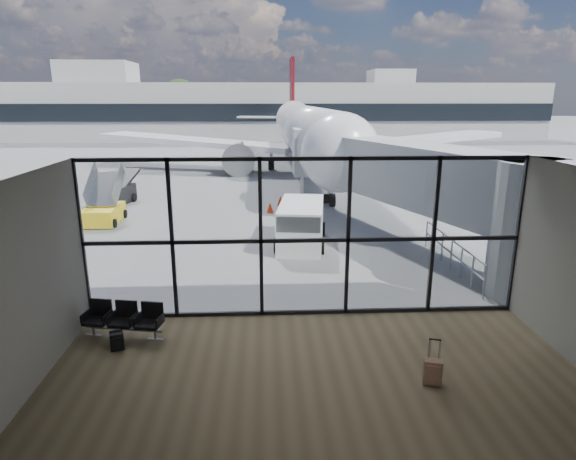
{
  "coord_description": "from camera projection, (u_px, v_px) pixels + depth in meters",
  "views": [
    {
      "loc": [
        -1.09,
        -12.62,
        5.99
      ],
      "look_at": [
        -0.31,
        3.0,
        1.68
      ],
      "focal_mm": 30.0,
      "sensor_mm": 36.0,
      "label": 1
    }
  ],
  "objects": [
    {
      "name": "seating_row",
      "position": [
        125.0,
        317.0,
        12.42
      ],
      "size": [
        2.06,
        0.92,
        0.91
      ],
      "rotation": [
        0.0,
        0.0,
        -0.18
      ],
      "color": "gray",
      "rests_on": "ground"
    },
    {
      "name": "tree_4",
      "position": [
        145.0,
        102.0,
        80.71
      ],
      "size": [
        5.61,
        5.61,
        8.07
      ],
      "color": "#382619",
      "rests_on": "ground"
    },
    {
      "name": "traffic_cone_a",
      "position": [
        280.0,
        201.0,
        27.63
      ],
      "size": [
        0.4,
        0.4,
        0.57
      ],
      "color": "#FF350D",
      "rests_on": "ground"
    },
    {
      "name": "suitcase",
      "position": [
        433.0,
        372.0,
        10.3
      ],
      "size": [
        0.43,
        0.35,
        1.03
      ],
      "rotation": [
        0.0,
        0.0,
        -0.29
      ],
      "color": "#8C664E",
      "rests_on": "ground"
    },
    {
      "name": "tree_2",
      "position": [
        71.0,
        98.0,
        79.97
      ],
      "size": [
        6.27,
        6.27,
        9.03
      ],
      "color": "#382619",
      "rests_on": "ground"
    },
    {
      "name": "apron_railing",
      "position": [
        451.0,
        250.0,
        17.24
      ],
      "size": [
        0.06,
        5.46,
        1.11
      ],
      "color": "gray",
      "rests_on": "ground"
    },
    {
      "name": "service_van",
      "position": [
        301.0,
        224.0,
        20.05
      ],
      "size": [
        2.4,
        4.25,
        1.76
      ],
      "rotation": [
        0.0,
        0.0,
        -0.13
      ],
      "color": "white",
      "rests_on": "ground"
    },
    {
      "name": "belt_loader",
      "position": [
        115.0,
        194.0,
        27.82
      ],
      "size": [
        2.09,
        4.09,
        1.8
      ],
      "rotation": [
        0.0,
        0.0,
        -0.2
      ],
      "color": "black",
      "rests_on": "ground"
    },
    {
      "name": "tree_3",
      "position": [
        109.0,
        106.0,
        80.59
      ],
      "size": [
        4.95,
        4.95,
        7.12
      ],
      "color": "#382619",
      "rests_on": "ground"
    },
    {
      "name": "jet_bridge",
      "position": [
        407.0,
        178.0,
        20.11
      ],
      "size": [
        8.0,
        16.5,
        4.33
      ],
      "color": "#AFB3B5",
      "rests_on": "ground"
    },
    {
      "name": "glass_curtain_wall",
      "position": [
        305.0,
        239.0,
        13.2
      ],
      "size": [
        12.1,
        0.12,
        4.5
      ],
      "color": "white",
      "rests_on": "ground"
    },
    {
      "name": "lounge_shell",
      "position": [
        327.0,
        294.0,
        8.47
      ],
      "size": [
        12.02,
        8.01,
        4.51
      ],
      "color": "brown",
      "rests_on": "ground"
    },
    {
      "name": "tree_5",
      "position": [
        180.0,
        98.0,
        80.83
      ],
      "size": [
        6.27,
        6.27,
        9.03
      ],
      "color": "#382619",
      "rests_on": "ground"
    },
    {
      "name": "mobile_stairs",
      "position": [
        103.0,
        212.0,
        23.78
      ],
      "size": [
        1.78,
        3.25,
        2.26
      ],
      "rotation": [
        0.0,
        0.0,
        0.02
      ],
      "color": "yellow",
      "rests_on": "ground"
    },
    {
      "name": "ground",
      "position": [
        274.0,
        155.0,
        52.31
      ],
      "size": [
        220.0,
        220.0,
        0.0
      ],
      "primitive_type": "plane",
      "color": "slate",
      "rests_on": "ground"
    },
    {
      "name": "far_terminal",
      "position": [
        267.0,
        110.0,
        72.31
      ],
      "size": [
        80.0,
        12.2,
        11.0
      ],
      "color": "#B0B0AB",
      "rests_on": "ground"
    },
    {
      "name": "tree_1",
      "position": [
        35.0,
        102.0,
        79.84
      ],
      "size": [
        5.61,
        5.61,
        8.07
      ],
      "color": "#382619",
      "rests_on": "ground"
    },
    {
      "name": "backpack",
      "position": [
        117.0,
        341.0,
        11.76
      ],
      "size": [
        0.38,
        0.37,
        0.48
      ],
      "rotation": [
        0.0,
        0.0,
        0.34
      ],
      "color": "black",
      "rests_on": "ground"
    },
    {
      "name": "traffic_cone_b",
      "position": [
        270.0,
        208.0,
        25.94
      ],
      "size": [
        0.39,
        0.39,
        0.55
      ],
      "color": "#F7370D",
      "rests_on": "ground"
    },
    {
      "name": "airliner",
      "position": [
        306.0,
        131.0,
        41.69
      ],
      "size": [
        35.49,
        41.04,
        10.58
      ],
      "rotation": [
        0.0,
        0.0,
        0.01
      ],
      "color": "white",
      "rests_on": "ground"
    }
  ]
}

